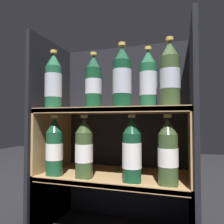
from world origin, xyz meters
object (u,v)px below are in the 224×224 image
(bottle_upper_front_1, at_px, (122,78))
(bottle_lower_front_1, at_px, (84,149))
(bottle_upper_back_0, at_px, (93,83))
(bottle_lower_front_3, at_px, (168,153))
(bottle_upper_front_0, at_px, (53,83))
(bottle_upper_front_2, at_px, (170,75))
(bottle_lower_front_0, at_px, (55,148))
(bottle_lower_front_2, at_px, (132,152))
(bottle_upper_back_1, at_px, (148,81))

(bottle_upper_front_1, distance_m, bottle_lower_front_1, 0.36)
(bottle_upper_back_0, height_order, bottle_lower_front_3, bottle_upper_back_0)
(bottle_upper_front_0, xyz_separation_m, bottle_upper_front_2, (0.54, 0.00, 0.00))
(bottle_upper_front_1, distance_m, bottle_lower_front_0, 0.46)
(bottle_upper_front_0, relative_size, bottle_upper_front_1, 1.00)
(bottle_lower_front_0, distance_m, bottle_lower_front_2, 0.37)
(bottle_upper_back_1, distance_m, bottle_lower_front_2, 0.33)
(bottle_upper_back_1, relative_size, bottle_lower_front_0, 1.00)
(bottle_lower_front_0, distance_m, bottle_lower_front_3, 0.52)
(bottle_lower_front_2, xyz_separation_m, bottle_lower_front_3, (0.15, 0.00, 0.00))
(bottle_lower_front_2, bearing_deg, bottle_upper_front_0, 180.00)
(bottle_upper_front_0, relative_size, bottle_lower_front_0, 1.00)
(bottle_upper_front_1, relative_size, bottle_lower_front_0, 1.00)
(bottle_upper_front_0, height_order, bottle_lower_front_2, bottle_upper_front_0)
(bottle_lower_front_1, bearing_deg, bottle_lower_front_2, 0.00)
(bottle_lower_front_2, height_order, bottle_lower_front_3, same)
(bottle_upper_back_1, relative_size, bottle_lower_front_2, 1.00)
(bottle_upper_back_0, distance_m, bottle_lower_front_0, 0.36)
(bottle_lower_front_2, bearing_deg, bottle_lower_front_3, 0.00)
(bottle_upper_back_1, relative_size, bottle_lower_front_1, 1.00)
(bottle_lower_front_1, bearing_deg, bottle_upper_front_1, 0.00)
(bottle_upper_front_2, height_order, bottle_upper_back_1, same)
(bottle_upper_front_2, bearing_deg, bottle_lower_front_2, -180.00)
(bottle_lower_front_1, height_order, bottle_lower_front_3, same)
(bottle_lower_front_0, bearing_deg, bottle_upper_front_1, 0.00)
(bottle_upper_front_2, height_order, bottle_lower_front_0, bottle_upper_front_2)
(bottle_upper_back_1, bearing_deg, bottle_lower_front_0, -168.37)
(bottle_upper_front_1, relative_size, bottle_upper_back_0, 1.00)
(bottle_upper_front_2, bearing_deg, bottle_lower_front_1, -180.00)
(bottle_upper_back_1, distance_m, bottle_lower_front_3, 0.34)
(bottle_upper_front_0, xyz_separation_m, bottle_lower_front_0, (0.01, 0.00, -0.31))
(bottle_upper_front_1, xyz_separation_m, bottle_lower_front_2, (0.04, -0.00, -0.31))
(bottle_upper_front_1, height_order, bottle_lower_front_0, bottle_upper_front_1)
(bottle_upper_front_1, bearing_deg, bottle_lower_front_0, 180.00)
(bottle_lower_front_0, height_order, bottle_lower_front_2, same)
(bottle_lower_front_2, distance_m, bottle_lower_front_3, 0.15)
(bottle_upper_front_0, bearing_deg, bottle_lower_front_0, 0.00)
(bottle_upper_back_1, bearing_deg, bottle_upper_back_0, 180.00)
(bottle_upper_front_2, xyz_separation_m, bottle_lower_front_3, (-0.01, 0.00, -0.31))
(bottle_upper_front_0, height_order, bottle_lower_front_0, bottle_upper_front_0)
(bottle_upper_back_1, xyz_separation_m, bottle_lower_front_0, (-0.43, -0.09, -0.31))
(bottle_upper_back_0, bearing_deg, bottle_lower_front_0, -151.08)
(bottle_upper_front_2, relative_size, bottle_lower_front_1, 1.00)
(bottle_lower_front_2, relative_size, bottle_lower_front_3, 1.00)
(bottle_upper_front_1, xyz_separation_m, bottle_lower_front_0, (-0.33, 0.00, -0.31))
(bottle_upper_back_1, height_order, bottle_lower_front_3, bottle_upper_back_1)
(bottle_upper_front_2, distance_m, bottle_lower_front_0, 0.62)
(bottle_upper_back_0, bearing_deg, bottle_upper_front_2, -13.47)
(bottle_upper_front_0, bearing_deg, bottle_lower_front_2, 0.00)
(bottle_lower_front_3, bearing_deg, bottle_upper_back_0, 166.14)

